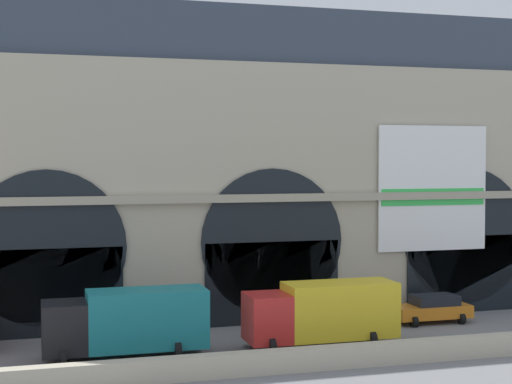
# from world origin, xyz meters

# --- Properties ---
(ground_plane) EXTENTS (200.00, 200.00, 0.00)m
(ground_plane) POSITION_xyz_m (0.00, 0.00, 0.00)
(ground_plane) COLOR slate
(quay_parapet_wall) EXTENTS (90.00, 0.70, 1.00)m
(quay_parapet_wall) POSITION_xyz_m (0.00, -4.70, 0.50)
(quay_parapet_wall) COLOR #B2A891
(quay_parapet_wall) RESTS_ON ground
(station_building) EXTENTS (50.97, 4.75, 17.77)m
(station_building) POSITION_xyz_m (0.07, 7.17, 8.62)
(station_building) COLOR #B2A891
(station_building) RESTS_ON ground
(box_truck_midwest) EXTENTS (7.50, 2.91, 3.12)m
(box_truck_midwest) POSITION_xyz_m (-8.66, -0.33, 1.70)
(box_truck_midwest) COLOR black
(box_truck_midwest) RESTS_ON ground
(box_truck_center) EXTENTS (7.50, 2.91, 3.12)m
(box_truck_center) POSITION_xyz_m (0.81, -0.77, 1.70)
(box_truck_center) COLOR red
(box_truck_center) RESTS_ON ground
(car_mideast) EXTENTS (4.40, 2.22, 1.55)m
(car_mideast) POSITION_xyz_m (8.68, 2.74, 0.80)
(car_mideast) COLOR orange
(car_mideast) RESTS_ON ground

